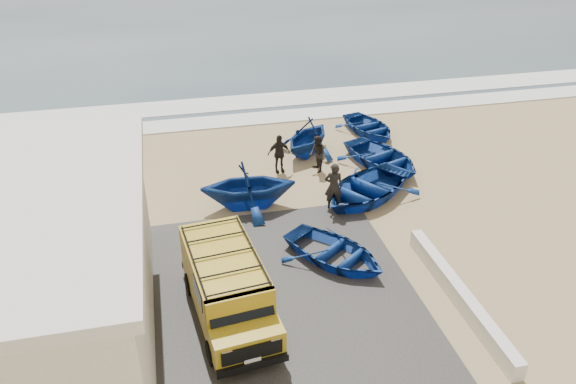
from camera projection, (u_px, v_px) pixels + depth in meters
ground at (267, 264)px, 17.65m from camera, size 160.00×160.00×0.00m
slab at (210, 316)px, 15.55m from camera, size 12.00×10.00×0.05m
surf_line at (220, 122)px, 27.81m from camera, size 180.00×1.60×0.06m
surf_wash at (214, 104)px, 29.94m from camera, size 180.00×2.20×0.04m
parapet at (459, 295)px, 15.94m from camera, size 0.35×6.00×0.55m
van at (227, 285)px, 15.12m from camera, size 2.28×4.73×1.95m
boat_near_left at (335, 252)px, 17.59m from camera, size 4.10×4.31×0.73m
boat_near_right at (366, 188)px, 21.06m from camera, size 5.28×4.95×0.89m
boat_mid_left at (248, 185)px, 20.27m from camera, size 3.62×3.18×1.81m
boat_mid_right at (382, 157)px, 23.43m from camera, size 4.00×4.63×0.81m
boat_far_left at (307, 136)px, 24.29m from camera, size 4.07×4.10×1.64m
boat_far_right at (369, 127)px, 26.45m from camera, size 3.12×3.82×0.69m
fisherman_front at (334, 186)px, 20.18m from camera, size 0.75×0.58×1.83m
fisherman_middle at (317, 154)px, 22.85m from camera, size 0.64×0.79×1.55m
fisherman_back at (279, 154)px, 22.80m from camera, size 0.98×0.48×1.62m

